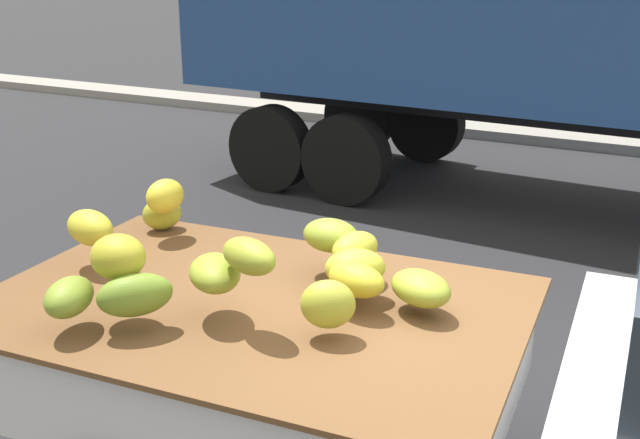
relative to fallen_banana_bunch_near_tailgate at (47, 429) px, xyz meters
name	(u,v)px	position (x,y,z in m)	size (l,w,h in m)	color
curb_strip	(639,146)	(2.27, 9.66, -0.01)	(80.00, 0.80, 0.16)	gray
fallen_banana_bunch_near_tailgate	(47,429)	(0.00, 0.00, 0.00)	(0.39, 0.21, 0.19)	#A0A92E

